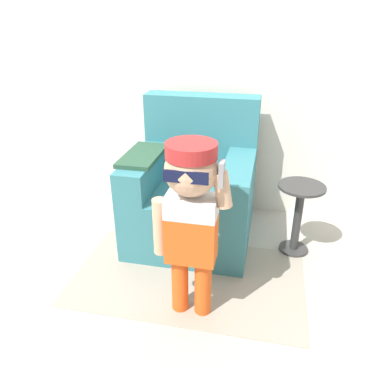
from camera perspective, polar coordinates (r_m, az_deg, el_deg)
name	(u,v)px	position (r m, az deg, el deg)	size (l,w,h in m)	color
ground_plane	(182,243)	(2.96, -1.61, -7.83)	(10.00, 10.00, 0.00)	#ADA89E
wall_back	(201,58)	(3.19, 1.34, 19.70)	(10.00, 0.05, 2.60)	silver
armchair	(194,191)	(2.92, 0.26, 0.21)	(0.92, 0.92, 1.06)	teal
person_child	(191,207)	(1.98, -0.18, -2.28)	(0.44, 0.33, 1.07)	#E05119
side_table	(298,213)	(2.83, 15.90, -3.03)	(0.33, 0.33, 0.54)	#333333
rug	(188,277)	(2.63, -0.54, -12.78)	(1.55, 0.91, 0.01)	#9E9384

